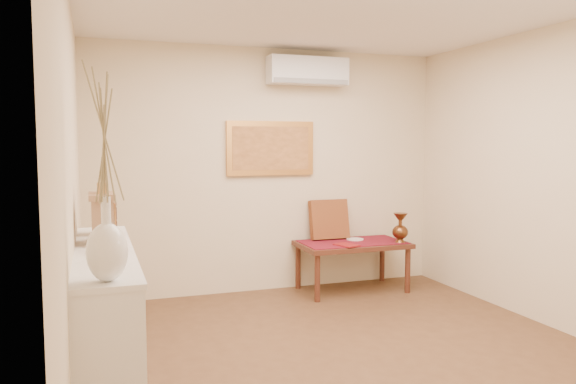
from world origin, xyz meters
name	(u,v)px	position (x,y,z in m)	size (l,w,h in m)	color
floor	(358,361)	(0.00, 0.00, 0.00)	(4.50, 4.50, 0.00)	brown
wall_back	(270,171)	(0.00, 2.25, 1.35)	(4.00, 0.02, 2.70)	beige
wall_left	(72,193)	(-2.00, 0.00, 1.35)	(0.02, 4.50, 2.70)	beige
wall_right	(570,179)	(2.00, 0.00, 1.35)	(0.02, 4.50, 2.70)	beige
white_vase	(105,174)	(-1.82, -0.89, 1.51)	(0.20, 0.20, 1.05)	white
candlestick	(109,242)	(-1.80, -0.39, 1.09)	(0.11, 0.11, 0.22)	silver
brass_urn_small	(107,235)	(-1.80, -0.11, 1.09)	(0.10, 0.10, 0.22)	brown
table_cloth	(352,242)	(0.85, 1.88, 0.55)	(1.14, 0.59, 0.01)	maroon
brass_urn_tall	(400,224)	(1.34, 1.67, 0.76)	(0.18, 0.18, 0.40)	brown
plate	(355,239)	(0.93, 1.98, 0.56)	(0.19, 0.19, 0.01)	white
menu	(347,245)	(0.69, 1.68, 0.56)	(0.18, 0.25, 0.01)	maroon
cushion	(329,219)	(0.67, 2.13, 0.78)	(0.45, 0.10, 0.45)	#5E1812
display_ledge	(105,324)	(-1.82, 0.00, 0.49)	(0.37, 2.02, 0.98)	white
mantel_clock	(103,217)	(-1.82, 0.25, 1.15)	(0.17, 0.36, 0.41)	#9F7552
wooden_chest	(106,218)	(-1.79, 0.63, 1.10)	(0.16, 0.21, 0.24)	#9F7552
low_table	(352,248)	(0.85, 1.88, 0.48)	(1.20, 0.70, 0.55)	#512618
painting	(270,148)	(0.00, 2.22, 1.60)	(1.00, 0.06, 0.60)	#C7863F
ac_unit	(308,71)	(0.40, 2.12, 2.45)	(0.90, 0.25, 0.30)	silver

